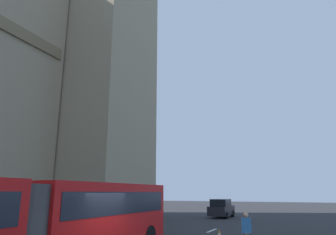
{
  "coord_description": "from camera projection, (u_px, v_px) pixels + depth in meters",
  "views": [
    {
      "loc": [
        -9.92,
        -6.37,
        2.52
      ],
      "look_at": [
        12.36,
        3.81,
        8.59
      ],
      "focal_mm": 32.41,
      "sensor_mm": 36.0,
      "label": 1
    }
  ],
  "objects": [
    {
      "name": "traffic_cone_east",
      "position": [
        219.0,
        235.0,
        16.46
      ],
      "size": [
        0.36,
        0.36,
        0.58
      ],
      "color": "black",
      "rests_on": "ground_plane"
    },
    {
      "name": "pedestrian_by_kerb",
      "position": [
        247.0,
        232.0,
        12.84
      ],
      "size": [
        0.35,
        0.44,
        1.69
      ],
      "color": "#726651",
      "rests_on": "ground_plane"
    },
    {
      "name": "sedan_lead",
      "position": [
        221.0,
        208.0,
        31.62
      ],
      "size": [
        4.4,
        1.86,
        1.85
      ],
      "color": "black",
      "rests_on": "ground_plane"
    },
    {
      "name": "articulated_bus",
      "position": [
        10.0,
        219.0,
        9.18
      ],
      "size": [
        16.43,
        2.54,
        2.9
      ],
      "color": "red",
      "rests_on": "ground_plane"
    }
  ]
}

